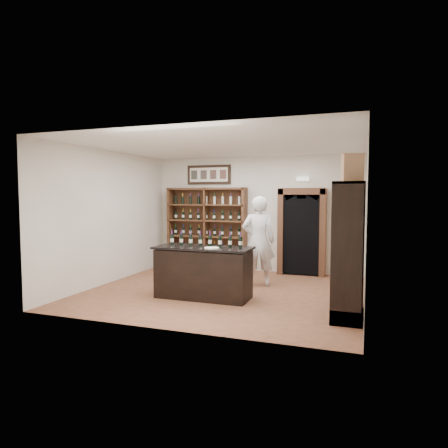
% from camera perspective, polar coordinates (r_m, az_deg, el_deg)
% --- Properties ---
extents(floor, '(5.50, 5.50, 0.00)m').
position_cam_1_polar(floor, '(8.37, -0.08, -9.63)').
color(floor, '#91563A').
rests_on(floor, ground).
extents(ceiling, '(5.50, 5.50, 0.00)m').
position_cam_1_polar(ceiling, '(8.20, -0.08, 11.20)').
color(ceiling, white).
rests_on(ceiling, wall_back).
extents(wall_back, '(5.50, 0.04, 3.00)m').
position_cam_1_polar(wall_back, '(10.53, 4.48, 1.43)').
color(wall_back, silver).
rests_on(wall_back, ground).
extents(wall_left, '(0.04, 5.00, 3.00)m').
position_cam_1_polar(wall_left, '(9.43, -16.03, 0.98)').
color(wall_left, silver).
rests_on(wall_left, ground).
extents(wall_right, '(0.04, 5.00, 3.00)m').
position_cam_1_polar(wall_right, '(7.68, 19.64, 0.22)').
color(wall_right, silver).
rests_on(wall_right, ground).
extents(wine_shelf, '(2.20, 0.38, 2.20)m').
position_cam_1_polar(wine_shelf, '(10.81, -2.43, -0.62)').
color(wine_shelf, '#50311B').
rests_on(wine_shelf, ground).
extents(framed_picture, '(1.25, 0.04, 0.52)m').
position_cam_1_polar(framed_picture, '(10.92, -2.18, 7.05)').
color(framed_picture, black).
rests_on(framed_picture, wall_back).
extents(arched_doorway, '(1.17, 0.35, 2.17)m').
position_cam_1_polar(arched_doorway, '(10.14, 11.06, -0.79)').
color(arched_doorway, black).
rests_on(arched_doorway, ground).
extents(emergency_light, '(0.30, 0.10, 0.10)m').
position_cam_1_polar(emergency_light, '(10.20, 11.23, 6.34)').
color(emergency_light, white).
rests_on(emergency_light, wall_back).
extents(tasting_counter, '(1.88, 0.78, 1.00)m').
position_cam_1_polar(tasting_counter, '(7.79, -2.97, -6.96)').
color(tasting_counter, black).
rests_on(tasting_counter, ground).
extents(counter_bottle_0, '(0.07, 0.07, 0.30)m').
position_cam_1_polar(counter_bottle_0, '(8.08, -7.44, -2.18)').
color(counter_bottle_0, black).
rests_on(counter_bottle_0, tasting_counter).
extents(counter_bottle_1, '(0.07, 0.07, 0.30)m').
position_cam_1_polar(counter_bottle_1, '(7.99, -6.13, -2.24)').
color(counter_bottle_1, black).
rests_on(counter_bottle_1, tasting_counter).
extents(counter_bottle_2, '(0.07, 0.07, 0.30)m').
position_cam_1_polar(counter_bottle_2, '(7.91, -4.78, -2.30)').
color(counter_bottle_2, black).
rests_on(counter_bottle_2, tasting_counter).
extents(counter_bottle_3, '(0.07, 0.07, 0.30)m').
position_cam_1_polar(counter_bottle_3, '(7.82, -3.41, -2.36)').
color(counter_bottle_3, black).
rests_on(counter_bottle_3, tasting_counter).
extents(counter_bottle_4, '(0.07, 0.07, 0.30)m').
position_cam_1_polar(counter_bottle_4, '(7.75, -2.01, -2.42)').
color(counter_bottle_4, black).
rests_on(counter_bottle_4, tasting_counter).
extents(counter_bottle_5, '(0.07, 0.07, 0.30)m').
position_cam_1_polar(counter_bottle_5, '(7.67, -0.58, -2.48)').
color(counter_bottle_5, black).
rests_on(counter_bottle_5, tasting_counter).
extents(counter_bottle_6, '(0.07, 0.07, 0.30)m').
position_cam_1_polar(counter_bottle_6, '(7.61, 0.88, -2.54)').
color(counter_bottle_6, black).
rests_on(counter_bottle_6, tasting_counter).
extents(counter_bottle_7, '(0.07, 0.07, 0.30)m').
position_cam_1_polar(counter_bottle_7, '(7.54, 2.36, -2.60)').
color(counter_bottle_7, black).
rests_on(counter_bottle_7, tasting_counter).
extents(side_cabinet, '(0.48, 1.20, 2.20)m').
position_cam_1_polar(side_cabinet, '(6.88, 17.61, -6.42)').
color(side_cabinet, black).
rests_on(side_cabinet, ground).
extents(shopkeeper, '(0.82, 0.65, 1.98)m').
position_cam_1_polar(shopkeeper, '(8.79, 4.95, -2.44)').
color(shopkeeper, white).
rests_on(shopkeeper, ground).
extents(plate, '(0.27, 0.27, 0.02)m').
position_cam_1_polar(plate, '(7.42, -1.77, -3.46)').
color(plate, white).
rests_on(plate, tasting_counter).
extents(wine_crate, '(0.38, 0.27, 0.49)m').
position_cam_1_polar(wine_crate, '(7.16, 17.89, 7.58)').
color(wine_crate, tan).
rests_on(wine_crate, side_cabinet).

